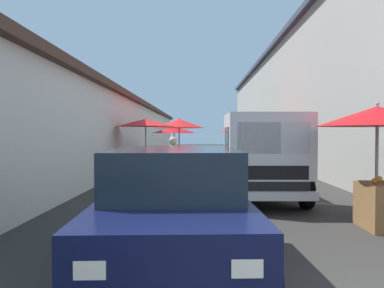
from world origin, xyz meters
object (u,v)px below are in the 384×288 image
at_px(vendor_by_crates, 173,163).
at_px(delivery_truck, 261,159).
at_px(fruit_stall_mid_lane, 178,130).
at_px(parked_scooter, 257,166).
at_px(hatchback_car, 174,205).
at_px(fruit_stall_near_left, 146,130).
at_px(plastic_stool, 187,215).
at_px(fruit_stall_far_right, 378,135).
at_px(fruit_stall_near_right, 174,135).
at_px(fruit_stall_far_left, 246,133).

bearing_deg(vendor_by_crates, delivery_truck, -108.40).
relative_size(fruit_stall_mid_lane, parked_scooter, 1.42).
bearing_deg(hatchback_car, fruit_stall_near_left, 9.92).
height_order(delivery_truck, parked_scooter, delivery_truck).
bearing_deg(plastic_stool, fruit_stall_far_right, -79.38).
height_order(fruit_stall_near_right, fruit_stall_far_right, fruit_stall_far_right).
relative_size(fruit_stall_near_right, plastic_stool, 5.28).
distance_m(fruit_stall_near_left, plastic_stool, 8.96).
relative_size(fruit_stall_mid_lane, fruit_stall_far_right, 1.08).
distance_m(hatchback_car, delivery_truck, 4.67).
bearing_deg(parked_scooter, fruit_stall_near_left, 80.62).
bearing_deg(fruit_stall_far_right, vendor_by_crates, 51.77).
height_order(hatchback_car, plastic_stool, hatchback_car).
bearing_deg(plastic_stool, fruit_stall_near_left, 12.20).
relative_size(fruit_stall_far_left, vendor_by_crates, 1.63).
bearing_deg(fruit_stall_far_right, fruit_stall_far_left, 5.67).
xyz_separation_m(fruit_stall_near_right, delivery_truck, (-10.08, -2.72, -0.52)).
bearing_deg(delivery_truck, fruit_stall_near_left, 31.82).
xyz_separation_m(fruit_stall_far_left, fruit_stall_near_right, (1.86, 3.36, -0.10)).
relative_size(fruit_stall_near_right, fruit_stall_near_left, 1.00).
xyz_separation_m(fruit_stall_near_right, parked_scooter, (-5.06, -3.37, -1.11)).
xyz_separation_m(fruit_stall_far_left, fruit_stall_mid_lane, (-0.39, 3.03, 0.14)).
bearing_deg(parked_scooter, fruit_stall_near_right, 33.69).
bearing_deg(hatchback_car, fruit_stall_far_right, -60.15).
xyz_separation_m(fruit_stall_mid_lane, delivery_truck, (-7.83, -2.40, -0.76)).
bearing_deg(fruit_stall_near_left, hatchback_car, -170.08).
bearing_deg(fruit_stall_near_right, fruit_stall_far_left, -118.97).
bearing_deg(hatchback_car, fruit_stall_near_right, 3.69).
relative_size(hatchback_car, delivery_truck, 0.81).
xyz_separation_m(fruit_stall_near_right, vendor_by_crates, (-9.36, -0.57, -0.66)).
bearing_deg(fruit_stall_near_right, vendor_by_crates, -176.49).
relative_size(fruit_stall_far_left, fruit_stall_mid_lane, 1.08).
bearing_deg(fruit_stall_far_right, fruit_stall_near_right, 19.57).
height_order(fruit_stall_far_left, delivery_truck, fruit_stall_far_left).
height_order(fruit_stall_far_left, plastic_stool, fruit_stall_far_left).
xyz_separation_m(fruit_stall_mid_lane, vendor_by_crates, (-7.12, -0.25, -0.90)).
xyz_separation_m(fruit_stall_far_left, fruit_stall_far_right, (-10.52, -1.05, -0.03)).
bearing_deg(hatchback_car, fruit_stall_far_left, -10.99).
distance_m(fruit_stall_far_left, hatchback_car, 12.78).
bearing_deg(fruit_stall_far_left, fruit_stall_near_right, 61.03).
bearing_deg(fruit_stall_near_left, plastic_stool, -167.80).
distance_m(fruit_stall_far_left, fruit_stall_far_right, 10.57).
bearing_deg(parked_scooter, fruit_stall_far_left, 0.25).
height_order(fruit_stall_near_right, parked_scooter, fruit_stall_near_right).
distance_m(delivery_truck, plastic_stool, 3.45).
bearing_deg(delivery_truck, fruit_stall_far_left, -4.41).
distance_m(fruit_stall_mid_lane, parked_scooter, 4.36).
xyz_separation_m(fruit_stall_far_left, vendor_by_crates, (-7.51, 2.78, -0.76)).
xyz_separation_m(fruit_stall_mid_lane, fruit_stall_far_right, (-10.13, -4.08, -0.17)).
bearing_deg(vendor_by_crates, fruit_stall_far_right, -128.23).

